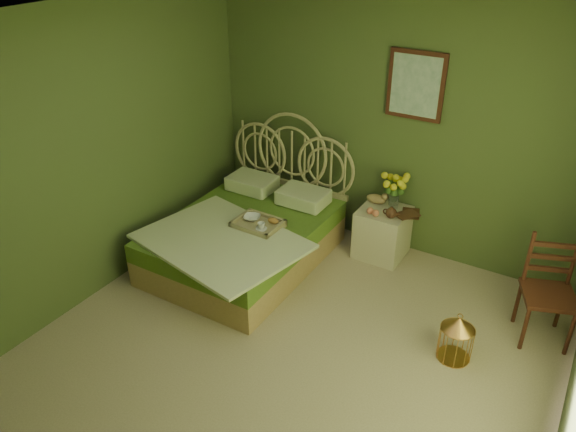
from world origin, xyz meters
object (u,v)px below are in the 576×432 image
Objects in this scene: bed at (247,235)px; nightstand at (384,225)px; chair at (553,284)px; birdcage at (456,338)px.

nightstand is at bearing 34.75° from bed.
bed is at bearing -145.25° from nightstand.
bed is 2.27× the size of chair.
chair is (1.65, -0.45, 0.16)m from nightstand.
chair is at bearing 51.51° from birdcage.
nightstand is 2.36× the size of birdcage.
chair is at bearing -15.30° from nightstand.
chair is 2.28× the size of birdcage.
bed is 2.19× the size of nightstand.
nightstand reaches higher than birdcage.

